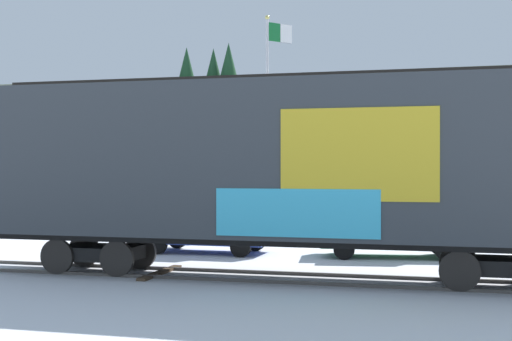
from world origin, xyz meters
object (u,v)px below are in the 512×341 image
(flagpole, at_px, (271,100))
(parked_car_green, at_px, (391,231))
(parked_car_blue, at_px, (206,226))
(freight_car, at_px, (284,163))

(flagpole, bearing_deg, parked_car_green, -44.92)
(parked_car_blue, relative_size, parked_car_green, 0.89)
(parked_car_blue, bearing_deg, freight_car, -50.69)
(freight_car, relative_size, parked_car_green, 3.44)
(flagpole, bearing_deg, freight_car, -73.10)
(freight_car, xyz_separation_m, parked_car_green, (2.11, 5.18, -2.11))
(freight_car, xyz_separation_m, flagpole, (-3.18, 10.45, 2.58))
(flagpole, relative_size, parked_car_blue, 2.15)
(freight_car, relative_size, parked_car_blue, 3.87)
(freight_car, height_order, parked_car_blue, freight_car)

